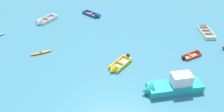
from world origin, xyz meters
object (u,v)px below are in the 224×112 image
(rowboat_yellow_outer_right, at_px, (116,67))
(mooring_buoy_central, at_px, (171,56))
(kayak_orange_foreground_center, at_px, (41,53))
(motor_launch_turquoise_near_right, at_px, (171,86))
(rowboat_deep_blue_far_right, at_px, (95,16))
(rowboat_white_midfield_right, at_px, (204,29))
(rowboat_white_distant_center, at_px, (43,22))
(rowboat_red_far_left, at_px, (196,54))

(rowboat_yellow_outer_right, height_order, mooring_buoy_central, rowboat_yellow_outer_right)
(kayak_orange_foreground_center, bearing_deg, rowboat_yellow_outer_right, -24.59)
(motor_launch_turquoise_near_right, height_order, mooring_buoy_central, motor_launch_turquoise_near_right)
(rowboat_deep_blue_far_right, distance_m, mooring_buoy_central, 17.18)
(kayak_orange_foreground_center, height_order, rowboat_deep_blue_far_right, rowboat_deep_blue_far_right)
(motor_launch_turquoise_near_right, bearing_deg, kayak_orange_foreground_center, 149.00)
(kayak_orange_foreground_center, distance_m, mooring_buoy_central, 17.87)
(kayak_orange_foreground_center, relative_size, rowboat_white_midfield_right, 0.66)
(kayak_orange_foreground_center, bearing_deg, rowboat_deep_blue_far_right, 55.74)
(rowboat_yellow_outer_right, relative_size, mooring_buoy_central, 13.07)
(mooring_buoy_central, bearing_deg, rowboat_white_distant_center, 146.75)
(rowboat_red_far_left, relative_size, rowboat_white_midfield_right, 0.74)
(rowboat_yellow_outer_right, bearing_deg, rowboat_red_far_left, 10.59)
(rowboat_white_distant_center, relative_size, mooring_buoy_central, 14.87)
(rowboat_deep_blue_far_right, xyz_separation_m, mooring_buoy_central, (9.70, -14.18, -0.17))
(rowboat_deep_blue_far_right, bearing_deg, motor_launch_turquoise_near_right, -70.53)
(rowboat_white_midfield_right, bearing_deg, rowboat_red_far_left, -120.92)
(kayak_orange_foreground_center, height_order, rowboat_white_midfield_right, rowboat_white_midfield_right)
(rowboat_white_distant_center, xyz_separation_m, motor_launch_turquoise_near_right, (16.67, -19.28, 0.46))
(rowboat_deep_blue_far_right, bearing_deg, rowboat_white_midfield_right, -23.03)
(kayak_orange_foreground_center, height_order, motor_launch_turquoise_near_right, motor_launch_turquoise_near_right)
(rowboat_red_far_left, relative_size, rowboat_deep_blue_far_right, 0.86)
(rowboat_white_distant_center, height_order, rowboat_white_midfield_right, rowboat_white_midfield_right)
(rowboat_red_far_left, distance_m, rowboat_yellow_outer_right, 11.37)
(motor_launch_turquoise_near_right, bearing_deg, rowboat_red_far_left, 50.13)
(kayak_orange_foreground_center, xyz_separation_m, rowboat_deep_blue_far_right, (8.02, 11.77, 0.04))
(kayak_orange_foreground_center, bearing_deg, rowboat_white_midfield_right, 9.93)
(kayak_orange_foreground_center, bearing_deg, rowboat_white_distant_center, 96.89)
(rowboat_yellow_outer_right, xyz_separation_m, rowboat_deep_blue_far_right, (-1.96, 16.33, -0.04))
(rowboat_white_distant_center, distance_m, mooring_buoy_central, 22.62)
(rowboat_red_far_left, bearing_deg, rowboat_yellow_outer_right, -169.41)
(rowboat_white_distant_center, relative_size, rowboat_white_midfield_right, 0.96)
(rowboat_white_distant_center, distance_m, rowboat_deep_blue_far_right, 9.39)
(kayak_orange_foreground_center, distance_m, rowboat_white_midfield_right, 25.67)
(rowboat_white_midfield_right, xyz_separation_m, mooring_buoy_central, (-7.58, -6.84, -0.24))
(rowboat_yellow_outer_right, height_order, rowboat_white_midfield_right, rowboat_white_midfield_right)
(rowboat_white_midfield_right, bearing_deg, mooring_buoy_central, -137.92)
(rowboat_red_far_left, height_order, rowboat_yellow_outer_right, rowboat_yellow_outer_right)
(motor_launch_turquoise_near_right, relative_size, rowboat_yellow_outer_right, 1.82)
(rowboat_white_distant_center, relative_size, rowboat_red_far_left, 1.30)
(rowboat_red_far_left, bearing_deg, mooring_buoy_central, 178.99)
(rowboat_red_far_left, distance_m, rowboat_deep_blue_far_right, 19.38)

